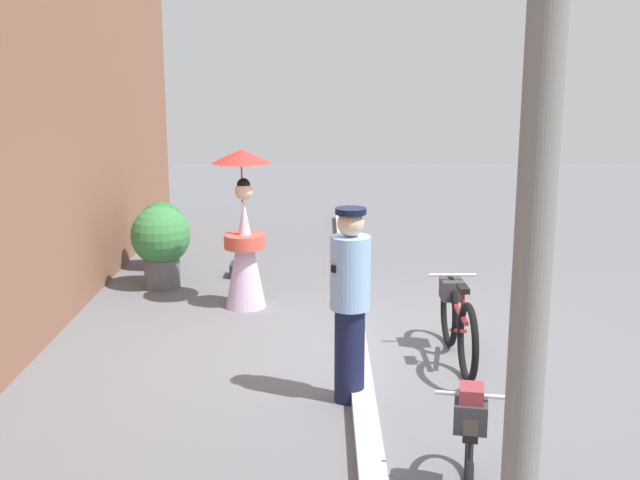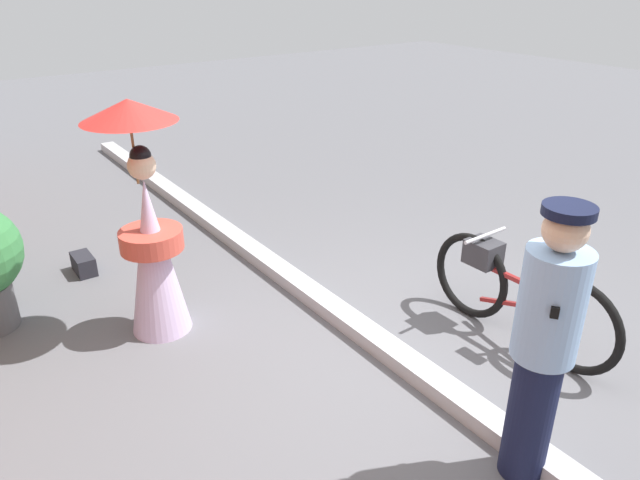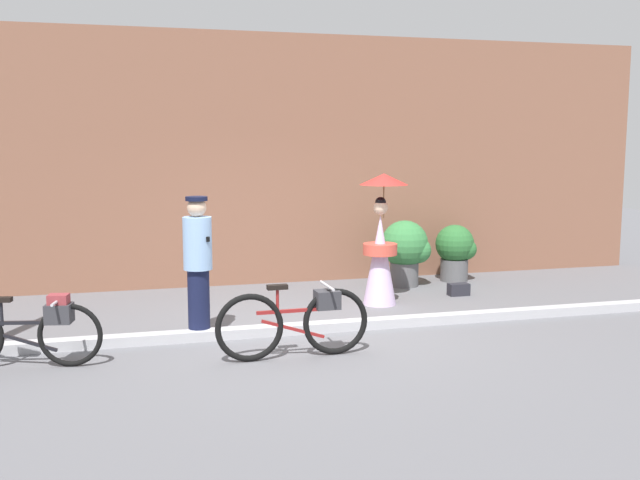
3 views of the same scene
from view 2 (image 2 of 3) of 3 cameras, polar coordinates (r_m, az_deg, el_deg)
ground_plane at (r=4.61m, az=7.41°, el=-11.61°), size 30.00×30.00×0.00m
sidewalk_curb at (r=4.58m, az=7.45°, el=-11.01°), size 14.00×0.20×0.12m
bicycle_near_officer at (r=4.89m, az=18.20°, el=-4.77°), size 1.70×0.48×0.82m
person_officer at (r=3.41m, az=20.77°, el=-9.33°), size 0.34×0.34×1.70m
person_with_parasol at (r=4.73m, az=-16.16°, el=1.05°), size 0.69×0.69×1.88m
backpack_on_pavement at (r=6.20m, az=-21.79°, el=-2.11°), size 0.32×0.17×0.18m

